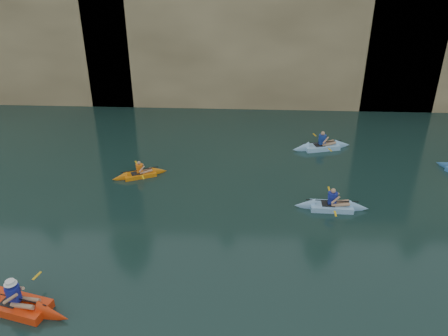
{
  "coord_description": "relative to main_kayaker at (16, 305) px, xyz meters",
  "views": [
    {
      "loc": [
        1.11,
        -8.19,
        10.24
      ],
      "look_at": [
        0.33,
        6.13,
        3.0
      ],
      "focal_mm": 35.0,
      "sensor_mm": 36.0,
      "label": 1
    }
  ],
  "objects": [
    {
      "name": "cliff",
      "position": [
        6.0,
        28.22,
        5.81
      ],
      "size": [
        70.0,
        16.0,
        12.0
      ],
      "primitive_type": "cube",
      "color": "tan",
      "rests_on": "ground"
    },
    {
      "name": "cliff_slab_center",
      "position": [
        8.0,
        20.82,
        5.51
      ],
      "size": [
        24.0,
        2.4,
        11.4
      ],
      "primitive_type": "cube",
      "color": "tan",
      "rests_on": "ground"
    },
    {
      "name": "sea_cave_center",
      "position": [
        2.0,
        20.17,
        1.41
      ],
      "size": [
        3.5,
        1.0,
        3.2
      ],
      "primitive_type": "cube",
      "color": "black",
      "rests_on": "ground"
    },
    {
      "name": "sea_cave_east",
      "position": [
        16.0,
        20.17,
        2.06
      ],
      "size": [
        5.0,
        1.0,
        4.5
      ],
      "primitive_type": "cube",
      "color": "black",
      "rests_on": "ground"
    },
    {
      "name": "main_kayaker",
      "position": [
        0.0,
        0.0,
        0.0
      ],
      "size": [
        3.89,
        2.5,
        1.41
      ],
      "rotation": [
        0.0,
        0.0,
        -0.24
      ],
      "color": "red",
      "rests_on": "ground"
    },
    {
      "name": "kayaker_orange",
      "position": [
        1.85,
        9.12,
        -0.06
      ],
      "size": [
        2.79,
        1.95,
        1.05
      ],
      "rotation": [
        0.0,
        0.0,
        0.42
      ],
      "color": "orange",
      "rests_on": "ground"
    },
    {
      "name": "kayaker_ltblue_near",
      "position": [
        10.92,
        6.55,
        -0.03
      ],
      "size": [
        3.24,
        2.49,
        1.27
      ],
      "rotation": [
        0.0,
        0.0,
        -0.03
      ],
      "color": "#8DBFEC",
      "rests_on": "ground"
    },
    {
      "name": "kayaker_ltblue_mid",
      "position": [
        11.42,
        12.99,
        -0.03
      ],
      "size": [
        3.55,
        2.51,
        1.32
      ],
      "rotation": [
        0.0,
        0.0,
        0.26
      ],
      "color": "#98D0FF",
      "rests_on": "ground"
    }
  ]
}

